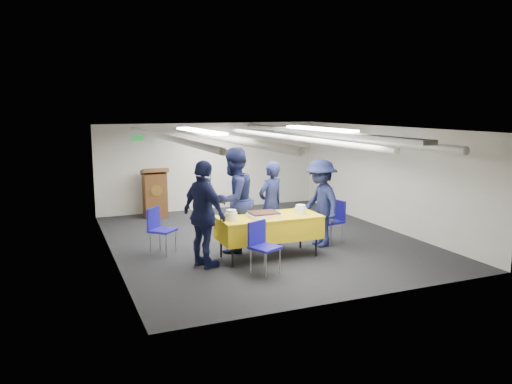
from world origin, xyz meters
The scene contains 14 objects.
ground centered at (0.00, 0.00, 0.00)m, with size 7.00×7.00×0.00m, color black.
room_shell centered at (0.09, 0.41, 1.81)m, with size 6.00×7.00×2.30m.
serving_table centered at (-0.36, -1.14, 0.56)m, with size 1.87×0.86×0.77m.
sheet_cake centered at (-0.48, -1.18, 0.81)m, with size 0.53×0.41×0.09m.
plate_stack_left centered at (-1.10, -1.19, 0.85)m, with size 0.21×0.21×0.18m.
plate_stack_right centered at (0.26, -1.19, 0.85)m, with size 0.21×0.21×0.17m.
podium centered at (-1.60, 3.05, 0.61)m, with size 0.62×0.53×1.25m.
chair_near centered at (-0.83, -1.92, 0.53)m, with size 0.56×0.56×0.87m.
chair_right centered at (1.25, -0.77, 0.53)m, with size 0.49×0.49×0.87m.
chair_left centered at (-2.17, -0.15, 0.53)m, with size 0.59×0.59×0.87m.
sailor_a centered at (-0.01, -0.46, 0.84)m, with size 0.61×0.40×1.68m, color black.
sailor_b centered at (-0.81, -0.54, 0.99)m, with size 0.96×0.75×1.98m, color black.
sailor_c centered at (-1.60, -1.24, 0.92)m, with size 1.08×0.45×1.84m, color black.
sailor_d centered at (0.89, -0.85, 0.86)m, with size 1.12×0.64×1.73m, color black.
Camera 1 is at (-3.96, -9.21, 2.72)m, focal length 35.00 mm.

